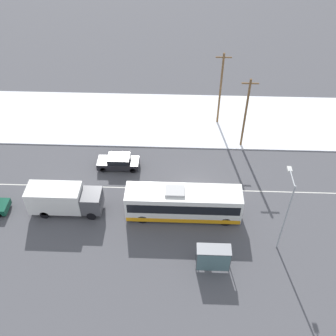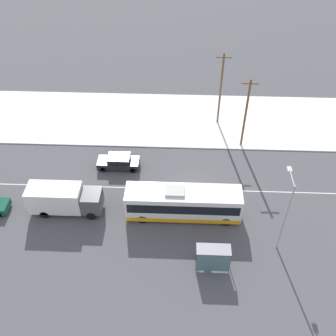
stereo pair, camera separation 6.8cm
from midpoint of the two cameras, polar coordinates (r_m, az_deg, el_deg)
name	(u,v)px [view 1 (the left image)]	position (r m, az deg, el deg)	size (l,w,h in m)	color
ground_plane	(195,189)	(40.87, 3.89, -3.13)	(120.00, 120.00, 0.00)	#4C4C51
snow_lot	(194,119)	(50.28, 3.72, 7.04)	(80.00, 11.40, 0.12)	white
lane_marking_center	(195,189)	(40.87, 3.89, -3.13)	(60.00, 0.12, 0.00)	silver
city_bus	(183,203)	(37.28, 2.19, -5.10)	(10.86, 2.57, 3.35)	white
box_truck	(63,199)	(38.93, -14.99, -4.32)	(7.00, 2.30, 2.98)	silver
sedan_car	(119,161)	(43.03, -7.24, 0.94)	(4.50, 1.80, 1.55)	black
pedestrian_at_stop	(205,248)	(34.86, 5.30, -11.51)	(0.61, 0.27, 1.69)	#23232D
bus_shelter	(214,257)	(33.63, 6.58, -12.69)	(2.87, 1.20, 2.40)	gray
streetlamp	(287,207)	(34.00, 16.77, -5.43)	(0.36, 2.51, 7.79)	#9EA3A8
utility_pole_roadside	(246,113)	(44.25, 11.16, 7.84)	(1.80, 0.24, 8.72)	brown
utility_pole_snowlot	(220,89)	(47.47, 7.59, 11.34)	(1.80, 0.24, 9.35)	brown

